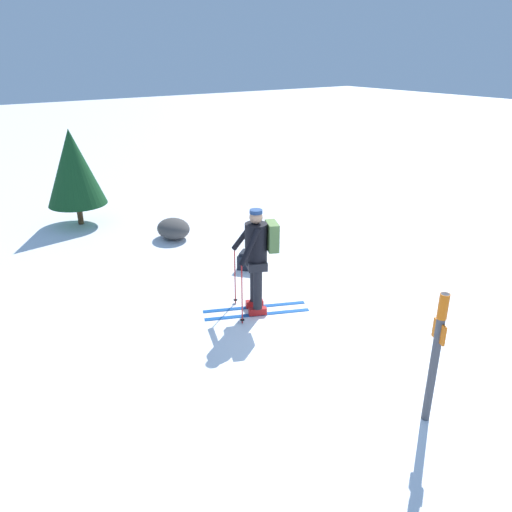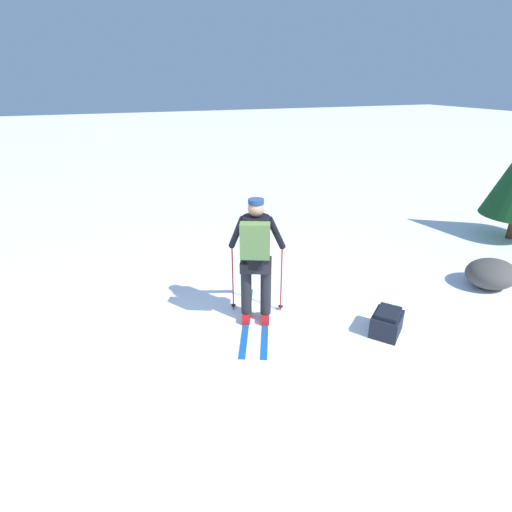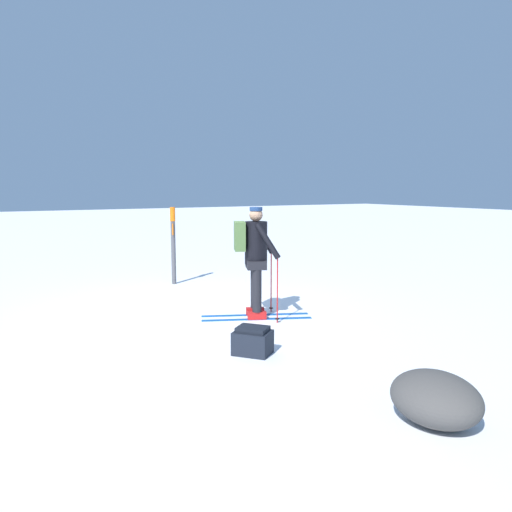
# 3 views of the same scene
# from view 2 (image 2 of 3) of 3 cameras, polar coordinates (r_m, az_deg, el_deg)

# --- Properties ---
(ground_plane) EXTENTS (80.00, 80.00, 0.00)m
(ground_plane) POSITION_cam_2_polar(r_m,az_deg,el_deg) (5.12, -5.20, -15.00)
(ground_plane) COLOR white
(skier) EXTENTS (1.05, 1.79, 1.81)m
(skier) POSITION_cam_2_polar(r_m,az_deg,el_deg) (5.33, -0.01, 0.32)
(skier) COLOR #144C9E
(skier) RESTS_ON ground_plane
(dropped_backpack) EXTENTS (0.59, 0.57, 0.36)m
(dropped_backpack) POSITION_cam_2_polar(r_m,az_deg,el_deg) (5.79, 18.17, -9.04)
(dropped_backpack) COLOR black
(dropped_backpack) RESTS_ON ground_plane
(rock_boulder) EXTENTS (0.87, 0.74, 0.48)m
(rock_boulder) POSITION_cam_2_polar(r_m,az_deg,el_deg) (7.72, 30.57, -2.18)
(rock_boulder) COLOR #474442
(rock_boulder) RESTS_ON ground_plane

